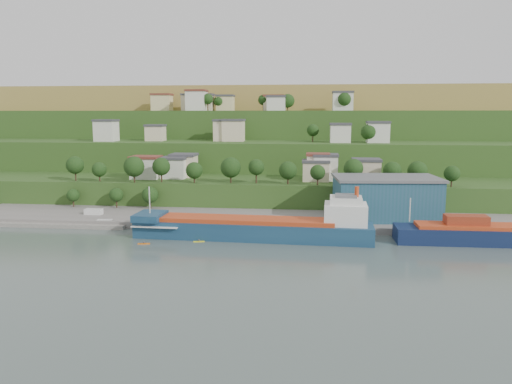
# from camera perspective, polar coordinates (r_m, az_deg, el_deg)

# --- Properties ---
(ground) EXTENTS (500.00, 500.00, 0.00)m
(ground) POSITION_cam_1_polar(r_m,az_deg,el_deg) (129.71, -2.46, -6.11)
(ground) COLOR #475653
(ground) RESTS_ON ground
(quay) EXTENTS (220.00, 26.00, 4.00)m
(quay) POSITION_cam_1_polar(r_m,az_deg,el_deg) (155.46, 6.45, -3.62)
(quay) COLOR slate
(quay) RESTS_ON ground
(pebble_beach) EXTENTS (40.00, 18.00, 2.40)m
(pebble_beach) POSITION_cam_1_polar(r_m,az_deg,el_deg) (167.02, -20.28, -3.25)
(pebble_beach) COLOR slate
(pebble_beach) RESTS_ON ground
(hillside) EXTENTS (360.00, 211.42, 96.00)m
(hillside) POSITION_cam_1_polar(r_m,az_deg,el_deg) (295.02, 2.52, 2.41)
(hillside) COLOR #284719
(hillside) RESTS_ON ground
(cargo_ship_near) EXTENTS (64.97, 12.89, 16.60)m
(cargo_ship_near) POSITION_cam_1_polar(r_m,az_deg,el_deg) (135.74, 0.47, -4.26)
(cargo_ship_near) COLOR #142F4C
(cargo_ship_near) RESTS_ON ground
(cargo_ship_far) EXTENTS (54.20, 9.42, 14.71)m
(cargo_ship_far) POSITION_cam_1_polar(r_m,az_deg,el_deg) (146.04, 27.00, -4.44)
(cargo_ship_far) COLOR #0D1A3B
(cargo_ship_far) RESTS_ON ground
(warehouse) EXTENTS (32.51, 21.59, 12.80)m
(warehouse) POSITION_cam_1_polar(r_m,az_deg,el_deg) (156.91, 14.60, -0.60)
(warehouse) COLOR #1F4D5E
(warehouse) RESTS_ON quay
(caravan) EXTENTS (5.59, 2.49, 2.57)m
(caravan) POSITION_cam_1_polar(r_m,az_deg,el_deg) (166.64, -18.06, -2.28)
(caravan) COLOR silver
(caravan) RESTS_ON pebble_beach
(dinghy) EXTENTS (4.76, 2.32, 0.91)m
(dinghy) POSITION_cam_1_polar(r_m,az_deg,el_deg) (157.29, -16.89, -3.19)
(dinghy) COLOR silver
(dinghy) RESTS_ON pebble_beach
(kayak_orange) EXTENTS (3.22, 1.08, 0.79)m
(kayak_orange) POSITION_cam_1_polar(r_m,az_deg,el_deg) (133.95, -12.70, -5.73)
(kayak_orange) COLOR orange
(kayak_orange) RESTS_ON ground
(kayak_yellow) EXTENTS (2.95, 1.13, 0.73)m
(kayak_yellow) POSITION_cam_1_polar(r_m,az_deg,el_deg) (133.79, -6.54, -5.59)
(kayak_yellow) COLOR yellow
(kayak_yellow) RESTS_ON ground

